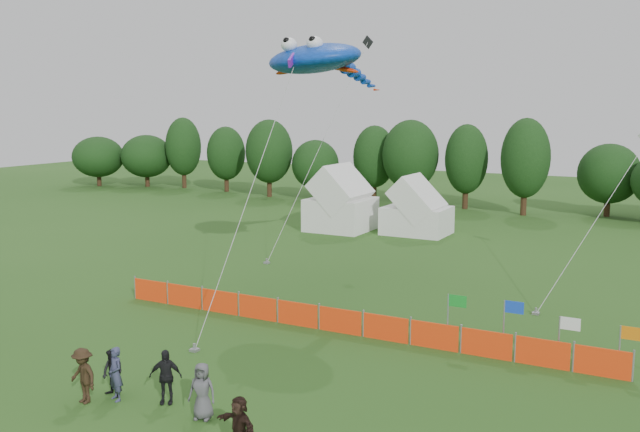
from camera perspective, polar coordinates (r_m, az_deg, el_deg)
The scene contains 15 objects.
ground at distance 22.24m, azimuth -7.63°, elevation -15.52°, with size 160.00×160.00×0.00m, color #234C16.
treeline at distance 62.33m, azimuth 18.63°, elevation 3.82°, with size 104.57×8.78×8.36m.
tent_left at distance 52.55m, azimuth 1.67°, elevation 0.98°, with size 4.40×4.40×3.88m.
tent_right at distance 51.40m, azimuth 7.76°, elevation 0.35°, with size 4.56×3.65×3.22m.
barrier_fence at distance 29.20m, azimuth 1.61°, elevation -8.38°, with size 21.90×0.06×1.00m.
flag_row at distance 26.56m, azimuth 21.09°, elevation -8.74°, with size 10.73×0.50×2.27m.
spectator_a at distance 23.63m, azimuth -16.05°, elevation -12.05°, with size 0.62×0.41×1.71m, color #323554.
spectator_b at distance 23.96m, azimuth -16.25°, elevation -11.99°, with size 0.75×0.58×1.53m, color black.
spectator_c at distance 23.72m, azimuth -18.44°, elevation -12.02°, with size 1.13×0.65×1.76m, color black.
spectator_d at distance 23.04m, azimuth -12.25°, elevation -12.44°, with size 1.01×0.42×1.72m, color black.
spectator_e at distance 21.79m, azimuth -9.41°, elevation -13.65°, with size 0.83×0.54×1.70m, color #4B4A4F.
spectator_f at distance 19.71m, azimuth -6.49°, elevation -16.29°, with size 1.47×0.47×1.58m, color black.
stingray_kite at distance 33.85m, azimuth -0.12°, elevation 12.39°, with size 6.58×16.15×12.22m.
small_kite_white at distance 36.78m, azimuth 22.63°, elevation 2.08°, with size 4.32×7.70×8.20m.
small_kite_dark at distance 43.93m, azimuth 0.60°, elevation 6.87°, with size 3.35×8.09×13.54m.
Camera 1 is at (12.02, -16.33, 9.15)m, focal length 40.00 mm.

